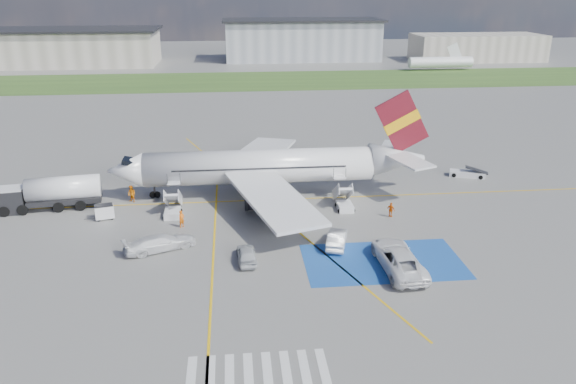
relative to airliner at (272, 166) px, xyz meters
name	(u,v)px	position (x,y,z in m)	size (l,w,h in m)	color
ground	(267,247)	(-1.51, -14.00, -3.39)	(400.00, 400.00, 0.00)	#60605E
grass_strip	(242,81)	(-1.51, 81.00, -3.39)	(400.00, 30.00, 0.01)	#2D4C1E
taxiway_line_main	(260,200)	(-1.51, -2.00, -3.39)	(120.00, 0.20, 0.01)	gold
taxiway_line_cross	(211,307)	(-6.51, -24.00, -3.39)	(0.20, 60.00, 0.01)	gold
taxiway_line_diag	(260,200)	(-1.51, -2.00, -3.39)	(0.20, 60.00, 0.01)	gold
staging_box	(383,261)	(8.49, -18.00, -3.39)	(14.00, 8.00, 0.01)	#194896
crosswalk	(258,372)	(-3.31, -32.00, -3.39)	(9.00, 4.00, 0.01)	silver
terminal_west	(54,48)	(-56.51, 116.00, 1.61)	(60.00, 22.00, 10.00)	gray
terminal_centre	(302,40)	(18.49, 121.00, 2.61)	(48.00, 18.00, 12.00)	gray
terminal_east	(477,47)	(73.49, 114.00, 0.61)	(40.00, 16.00, 8.00)	gray
airliner	(272,166)	(0.00, 0.00, 0.00)	(36.81, 32.95, 11.92)	silver
airstairs_fwd	(173,209)	(-11.01, -5.30, -2.77)	(1.90, 5.20, 3.60)	silver
airstairs_aft	(344,203)	(7.49, -5.30, -2.77)	(1.90, 5.20, 3.60)	silver
fuel_tanker	(52,196)	(-24.19, -2.16, -1.90)	(10.68, 4.17, 3.55)	black
gpu_cart	(105,212)	(-17.98, -5.69, -2.68)	(2.11, 1.62, 1.57)	silver
belt_loader	(467,174)	(25.20, 3.62, -3.05)	(4.80, 2.99, 1.39)	silver
car_silver_a	(247,254)	(-3.52, -16.79, -2.69)	(1.67, 4.15, 1.41)	#B1B4B8
car_silver_b	(337,239)	(4.99, -14.51, -2.63)	(1.61, 4.62, 1.52)	silver
van_white_a	(399,255)	(9.46, -19.32, -2.16)	(3.04, 6.59, 2.47)	white
van_white_b	(160,240)	(-11.40, -13.67, -2.42)	(2.02, 4.98, 1.95)	silver
crew_fwd	(182,219)	(-9.81, -8.64, -2.51)	(0.64, 0.42, 1.77)	orange
crew_nose	(132,194)	(-15.89, -1.13, -2.41)	(0.95, 0.74, 1.96)	orange
crew_aft	(391,210)	(11.91, -8.20, -2.58)	(0.95, 0.40, 1.62)	orange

